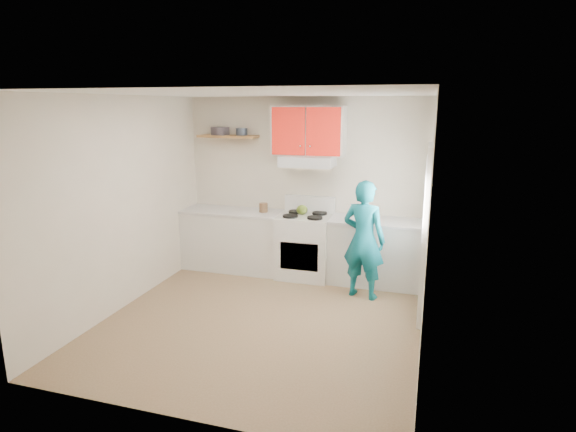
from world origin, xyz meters
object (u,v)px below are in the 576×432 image
(crock, at_px, (263,208))
(person, at_px, (364,240))
(stove, at_px, (305,246))
(tin, at_px, (242,132))
(kettle, at_px, (302,210))

(crock, relative_size, person, 0.10)
(stove, relative_size, tin, 5.30)
(stove, xyz_separation_m, person, (0.92, -0.52, 0.32))
(stove, height_order, kettle, kettle)
(kettle, height_order, person, person)
(person, bearing_deg, tin, -5.91)
(stove, height_order, person, person)
(tin, bearing_deg, kettle, -7.27)
(kettle, relative_size, person, 0.11)
(stove, xyz_separation_m, tin, (-1.03, 0.19, 1.63))
(person, bearing_deg, kettle, -16.69)
(kettle, xyz_separation_m, crock, (-0.59, -0.02, -0.01))
(tin, height_order, crock, tin)
(kettle, distance_m, crock, 0.59)
(tin, height_order, kettle, tin)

